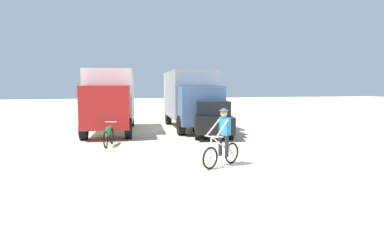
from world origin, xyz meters
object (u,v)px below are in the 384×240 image
(box_truck_avon_van, at_px, (111,97))
(box_truck_grey_hauler, at_px, (190,96))
(sedan_parked, at_px, (212,118))
(cyclist_orange_shirt, at_px, (223,139))
(bicycle_spare, at_px, (109,136))

(box_truck_avon_van, xyz_separation_m, box_truck_grey_hauler, (4.57, 0.38, 0.00))
(box_truck_avon_van, xyz_separation_m, sedan_parked, (4.84, -2.88, -0.99))
(cyclist_orange_shirt, bearing_deg, box_truck_avon_van, 109.31)
(sedan_parked, distance_m, cyclist_orange_shirt, 6.42)
(sedan_parked, bearing_deg, bicycle_spare, -162.25)
(box_truck_grey_hauler, height_order, sedan_parked, box_truck_grey_hauler)
(sedan_parked, bearing_deg, box_truck_grey_hauler, 94.71)
(box_truck_avon_van, height_order, box_truck_grey_hauler, same)
(sedan_parked, bearing_deg, box_truck_avon_van, 149.23)
(box_truck_avon_van, distance_m, bicycle_spare, 4.73)
(box_truck_grey_hauler, distance_m, bicycle_spare, 6.97)
(box_truck_avon_van, xyz_separation_m, cyclist_orange_shirt, (3.18, -9.09, -1.03))
(sedan_parked, height_order, cyclist_orange_shirt, cyclist_orange_shirt)
(box_truck_avon_van, bearing_deg, bicycle_spare, -92.51)
(bicycle_spare, bearing_deg, box_truck_avon_van, 87.49)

